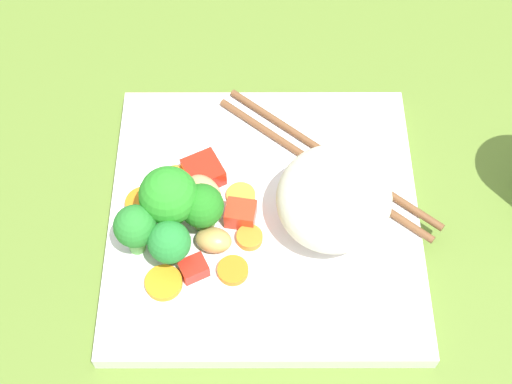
% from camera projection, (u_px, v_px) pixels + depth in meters
% --- Properties ---
extents(ground_plane, '(1.10, 1.10, 0.02)m').
position_uv_depth(ground_plane, '(264.00, 226.00, 0.65)').
color(ground_plane, olive).
extents(square_plate, '(0.27, 0.27, 0.02)m').
position_uv_depth(square_plate, '(264.00, 216.00, 0.63)').
color(square_plate, white).
rests_on(square_plate, ground_plane).
extents(rice_mound, '(0.13, 0.13, 0.07)m').
position_uv_depth(rice_mound, '(334.00, 198.00, 0.59)').
color(rice_mound, white).
rests_on(rice_mound, square_plate).
extents(broccoli_floret_0, '(0.04, 0.04, 0.05)m').
position_uv_depth(broccoli_floret_0, '(202.00, 207.00, 0.59)').
color(broccoli_floret_0, '#6CA54A').
rests_on(broccoli_floret_0, square_plate).
extents(broccoli_floret_1, '(0.04, 0.04, 0.06)m').
position_uv_depth(broccoli_floret_1, '(135.00, 228.00, 0.57)').
color(broccoli_floret_1, '#62B150').
rests_on(broccoli_floret_1, square_plate).
extents(broccoli_floret_2, '(0.05, 0.05, 0.07)m').
position_uv_depth(broccoli_floret_2, '(169.00, 196.00, 0.58)').
color(broccoli_floret_2, '#568F3E').
rests_on(broccoli_floret_2, square_plate).
extents(broccoli_floret_3, '(0.04, 0.04, 0.05)m').
position_uv_depth(broccoli_floret_3, '(169.00, 243.00, 0.57)').
color(broccoli_floret_3, '#73BC5E').
rests_on(broccoli_floret_3, square_plate).
extents(carrot_slice_0, '(0.04, 0.04, 0.01)m').
position_uv_depth(carrot_slice_0, '(233.00, 270.00, 0.59)').
color(carrot_slice_0, orange).
rests_on(carrot_slice_0, square_plate).
extents(carrot_slice_1, '(0.03, 0.03, 0.01)m').
position_uv_depth(carrot_slice_1, '(175.00, 177.00, 0.64)').
color(carrot_slice_1, orange).
rests_on(carrot_slice_1, square_plate).
extents(carrot_slice_2, '(0.03, 0.03, 0.01)m').
position_uv_depth(carrot_slice_2, '(250.00, 238.00, 0.60)').
color(carrot_slice_2, orange).
rests_on(carrot_slice_2, square_plate).
extents(carrot_slice_3, '(0.03, 0.03, 0.00)m').
position_uv_depth(carrot_slice_3, '(241.00, 196.00, 0.63)').
color(carrot_slice_3, orange).
rests_on(carrot_slice_3, square_plate).
extents(carrot_slice_4, '(0.04, 0.04, 0.01)m').
position_uv_depth(carrot_slice_4, '(164.00, 283.00, 0.58)').
color(carrot_slice_4, orange).
rests_on(carrot_slice_4, square_plate).
extents(carrot_slice_5, '(0.04, 0.04, 0.01)m').
position_uv_depth(carrot_slice_5, '(144.00, 204.00, 0.62)').
color(carrot_slice_5, orange).
rests_on(carrot_slice_5, square_plate).
extents(pepper_chunk_0, '(0.03, 0.03, 0.02)m').
position_uv_depth(pepper_chunk_0, '(241.00, 214.00, 0.61)').
color(pepper_chunk_0, red).
rests_on(pepper_chunk_0, square_plate).
extents(pepper_chunk_1, '(0.03, 0.03, 0.01)m').
position_uv_depth(pepper_chunk_1, '(194.00, 268.00, 0.59)').
color(pepper_chunk_1, red).
rests_on(pepper_chunk_1, square_plate).
extents(pepper_chunk_2, '(0.04, 0.04, 0.02)m').
position_uv_depth(pepper_chunk_2, '(203.00, 172.00, 0.63)').
color(pepper_chunk_2, red).
rests_on(pepper_chunk_2, square_plate).
extents(chicken_piece_0, '(0.03, 0.04, 0.02)m').
position_uv_depth(chicken_piece_0, '(214.00, 240.00, 0.60)').
color(chicken_piece_0, tan).
rests_on(chicken_piece_0, square_plate).
extents(chicken_piece_1, '(0.05, 0.04, 0.03)m').
position_uv_depth(chicken_piece_1, '(203.00, 193.00, 0.62)').
color(chicken_piece_1, tan).
rests_on(chicken_piece_1, square_plate).
extents(chopstick_pair, '(0.17, 0.19, 0.01)m').
position_uv_depth(chopstick_pair, '(326.00, 162.00, 0.65)').
color(chopstick_pair, brown).
rests_on(chopstick_pair, square_plate).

